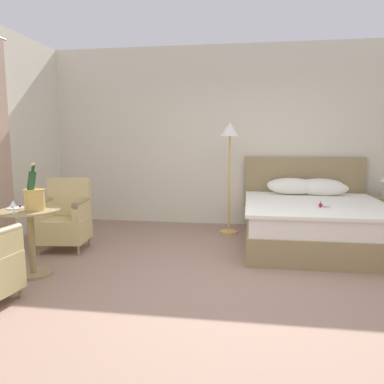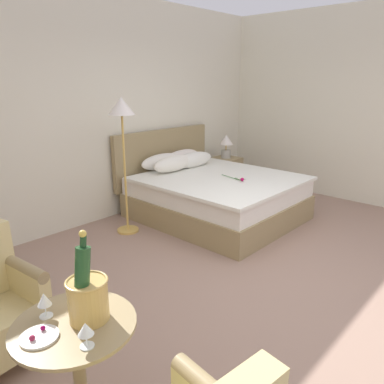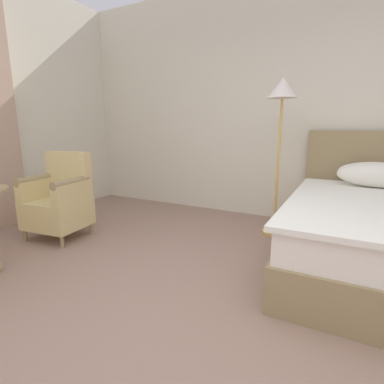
{
  "view_description": "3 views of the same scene",
  "coord_description": "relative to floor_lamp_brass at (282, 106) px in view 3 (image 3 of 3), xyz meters",
  "views": [
    {
      "loc": [
        0.19,
        -3.61,
        1.46
      ],
      "look_at": [
        -0.5,
        0.99,
        0.81
      ],
      "focal_mm": 35.0,
      "sensor_mm": 36.0,
      "label": 1
    },
    {
      "loc": [
        -2.9,
        -1.55,
        1.92
      ],
      "look_at": [
        -0.17,
        0.95,
        0.8
      ],
      "focal_mm": 35.0,
      "sensor_mm": 36.0,
      "label": 2
    },
    {
      "loc": [
        0.59,
        -1.21,
        1.22
      ],
      "look_at": [
        -0.46,
        0.8,
        0.72
      ],
      "focal_mm": 28.0,
      "sensor_mm": 36.0,
      "label": 3
    }
  ],
  "objects": [
    {
      "name": "ground_plane",
      "position": [
        0.1,
        -2.16,
        -1.43
      ],
      "size": [
        7.89,
        7.89,
        0.0
      ],
      "primitive_type": "plane",
      "color": "gray"
    },
    {
      "name": "armchair_by_window",
      "position": [
        -2.11,
        -1.2,
        -1.01
      ],
      "size": [
        0.65,
        0.61,
        0.95
      ],
      "color": "#978258",
      "rests_on": "ground"
    },
    {
      "name": "floor_lamp_brass",
      "position": [
        0.0,
        0.0,
        0.0
      ],
      "size": [
        0.32,
        0.32,
        1.72
      ],
      "color": "#D5AB53",
      "rests_on": "ground"
    },
    {
      "name": "wall_headboard_side",
      "position": [
        0.1,
        0.7,
        0.08
      ],
      "size": [
        6.51,
        0.12,
        3.01
      ],
      "color": "silver",
      "rests_on": "ground"
    }
  ]
}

